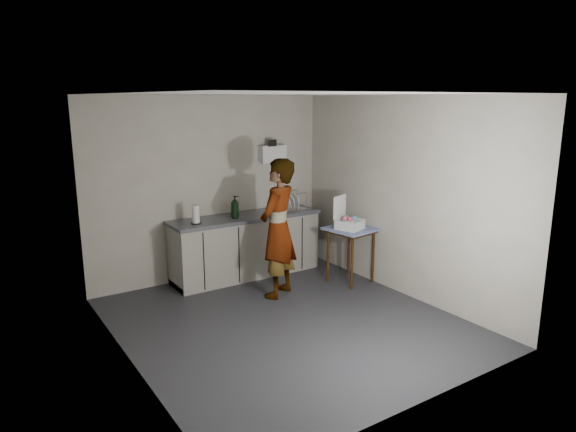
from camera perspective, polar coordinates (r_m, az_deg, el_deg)
ground at (r=6.13m, az=-0.11°, el=-11.70°), size 4.00×4.00×0.00m
wall_back at (r=7.42m, az=-8.61°, el=3.06°), size 3.60×0.02×2.60m
wall_right at (r=6.84m, az=12.52°, el=2.06°), size 0.02×4.00×2.60m
wall_left at (r=4.98m, az=-17.59°, el=-2.27°), size 0.02×4.00×2.60m
ceiling at (r=5.57m, az=-0.13°, el=13.35°), size 3.60×4.00×0.01m
kitchen_counter at (r=7.54m, az=-4.69°, el=-3.49°), size 2.24×0.62×0.91m
wall_shelf at (r=7.77m, az=-1.76°, el=6.97°), size 0.42×0.18×0.37m
side_table at (r=7.24m, az=7.01°, el=-2.10°), size 0.70×0.70×0.79m
standing_man at (r=6.64m, az=-1.11°, el=-1.39°), size 0.80×0.72×1.82m
soap_bottle at (r=7.22m, az=-5.93°, el=1.01°), size 0.17×0.17×0.32m
soda_can at (r=7.38m, az=-5.74°, el=0.48°), size 0.06×0.06×0.12m
dark_bottle at (r=7.30m, az=-5.93°, el=0.81°), size 0.07×0.07×0.24m
paper_towel at (r=6.98m, az=-10.22°, el=0.13°), size 0.14×0.14×0.26m
dish_rack at (r=7.75m, az=0.36°, el=1.16°), size 0.39×0.29×0.27m
bakery_box at (r=7.14m, az=6.73°, el=-0.62°), size 0.42×0.42×0.45m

